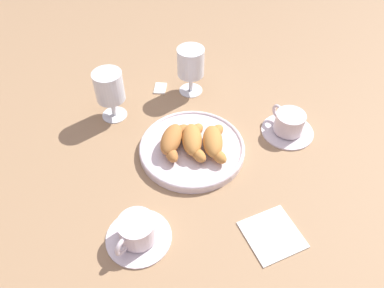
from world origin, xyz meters
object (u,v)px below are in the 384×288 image
at_px(croissant_small, 193,141).
at_px(croissant_large, 173,140).
at_px(croissant_extra, 214,142).
at_px(juice_glass_right, 191,64).
at_px(sugar_packet, 160,88).
at_px(coffee_cup_far, 289,124).
at_px(pastry_plate, 192,149).
at_px(coffee_cup_near, 137,232).
at_px(juice_glass_left, 109,89).
at_px(folded_napkin, 272,234).

bearing_deg(croissant_small, croissant_large, -92.29).
distance_m(croissant_extra, juice_glass_right, 0.26).
height_order(croissant_small, sugar_packet, croissant_small).
xyz_separation_m(coffee_cup_far, sugar_packet, (-0.18, -0.35, -0.02)).
bearing_deg(pastry_plate, croissant_large, -92.66).
bearing_deg(croissant_small, coffee_cup_far, 107.23).
bearing_deg(coffee_cup_near, croissant_large, 166.12).
relative_size(croissant_large, croissant_small, 0.97).
bearing_deg(sugar_packet, juice_glass_left, -40.77).
bearing_deg(croissant_small, pastry_plate, -86.92).
bearing_deg(coffee_cup_near, croissant_small, 155.48).
height_order(croissant_small, folded_napkin, croissant_small).
distance_m(juice_glass_left, sugar_packet, 0.19).
height_order(croissant_large, coffee_cup_far, croissant_large).
distance_m(pastry_plate, coffee_cup_far, 0.26).
bearing_deg(juice_glass_left, pastry_plate, 57.86).
height_order(juice_glass_left, folded_napkin, juice_glass_left).
height_order(coffee_cup_near, folded_napkin, coffee_cup_near).
bearing_deg(croissant_large, coffee_cup_near, -13.88).
distance_m(croissant_small, coffee_cup_far, 0.26).
height_order(pastry_plate, juice_glass_left, juice_glass_left).
bearing_deg(folded_napkin, pastry_plate, -143.52).
xyz_separation_m(sugar_packet, folded_napkin, (0.48, 0.27, -0.00)).
height_order(coffee_cup_near, sugar_packet, coffee_cup_near).
bearing_deg(coffee_cup_far, coffee_cup_near, -48.25).
relative_size(pastry_plate, coffee_cup_near, 1.93).
distance_m(croissant_large, croissant_small, 0.05).
relative_size(pastry_plate, croissant_small, 1.91).
bearing_deg(juice_glass_left, croissant_extra, 62.79).
relative_size(croissant_large, folded_napkin, 1.21).
bearing_deg(juice_glass_right, coffee_cup_far, 56.54).
relative_size(croissant_small, coffee_cup_near, 1.01).
distance_m(coffee_cup_far, folded_napkin, 0.32).
xyz_separation_m(pastry_plate, croissant_large, (-0.00, -0.05, 0.03)).
bearing_deg(sugar_packet, croissant_extra, 34.55).
distance_m(croissant_extra, sugar_packet, 0.30).
distance_m(croissant_small, sugar_packet, 0.27).
bearing_deg(pastry_plate, croissant_small, 93.08).
bearing_deg(sugar_packet, croissant_large, 15.47).
distance_m(croissant_large, coffee_cup_far, 0.31).
xyz_separation_m(croissant_small, folded_napkin, (0.23, 0.17, -0.04)).
bearing_deg(croissant_large, juice_glass_right, 170.65).
distance_m(pastry_plate, croissant_large, 0.06).
relative_size(sugar_packet, folded_napkin, 0.45).
xyz_separation_m(coffee_cup_near, juice_glass_right, (-0.49, 0.10, 0.07)).
relative_size(coffee_cup_near, coffee_cup_far, 1.00).
height_order(croissant_large, folded_napkin, croissant_large).
height_order(juice_glass_right, sugar_packet, juice_glass_right).
xyz_separation_m(pastry_plate, coffee_cup_near, (0.24, -0.11, 0.01)).
bearing_deg(coffee_cup_near, sugar_packet, 178.90).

